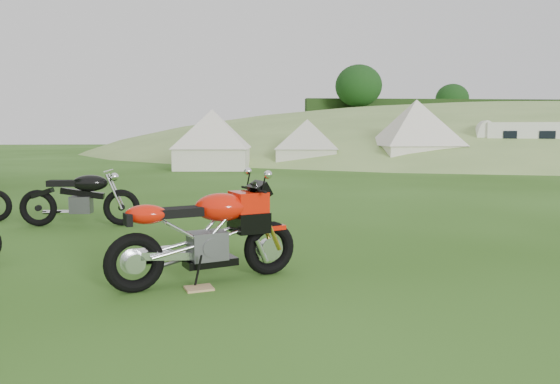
{
  "coord_description": "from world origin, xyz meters",
  "views": [
    {
      "loc": [
        -0.4,
        -5.82,
        1.68
      ],
      "look_at": [
        0.17,
        0.4,
        0.97
      ],
      "focal_mm": 35.0,
      "sensor_mm": 36.0,
      "label": 1
    }
  ],
  "objects_px": {
    "sport_motorcycle": "(205,227)",
    "plywood_board": "(199,288)",
    "tent_right": "(416,135)",
    "tent_mid": "(307,141)",
    "caravan": "(526,144)",
    "vintage_moto_b": "(80,196)",
    "tent_left": "(213,139)"
  },
  "relations": [
    {
      "from": "vintage_moto_b",
      "to": "tent_mid",
      "type": "bearing_deg",
      "value": 71.03
    },
    {
      "from": "sport_motorcycle",
      "to": "tent_left",
      "type": "relative_size",
      "value": 0.7
    },
    {
      "from": "caravan",
      "to": "vintage_moto_b",
      "type": "bearing_deg",
      "value": -120.06
    },
    {
      "from": "tent_left",
      "to": "caravan",
      "type": "bearing_deg",
      "value": 4.84
    },
    {
      "from": "tent_mid",
      "to": "caravan",
      "type": "height_order",
      "value": "tent_mid"
    },
    {
      "from": "tent_left",
      "to": "sport_motorcycle",
      "type": "bearing_deg",
      "value": -83.05
    },
    {
      "from": "vintage_moto_b",
      "to": "tent_mid",
      "type": "distance_m",
      "value": 16.87
    },
    {
      "from": "plywood_board",
      "to": "tent_right",
      "type": "xyz_separation_m",
      "value": [
        8.69,
        18.31,
        1.42
      ]
    },
    {
      "from": "vintage_moto_b",
      "to": "caravan",
      "type": "relative_size",
      "value": 0.45
    },
    {
      "from": "sport_motorcycle",
      "to": "vintage_moto_b",
      "type": "height_order",
      "value": "sport_motorcycle"
    },
    {
      "from": "tent_right",
      "to": "plywood_board",
      "type": "bearing_deg",
      "value": -116.09
    },
    {
      "from": "sport_motorcycle",
      "to": "plywood_board",
      "type": "distance_m",
      "value": 0.67
    },
    {
      "from": "tent_mid",
      "to": "caravan",
      "type": "bearing_deg",
      "value": -0.21
    },
    {
      "from": "tent_mid",
      "to": "caravan",
      "type": "xyz_separation_m",
      "value": [
        9.74,
        -1.78,
        -0.14
      ]
    },
    {
      "from": "vintage_moto_b",
      "to": "tent_right",
      "type": "height_order",
      "value": "tent_right"
    },
    {
      "from": "vintage_moto_b",
      "to": "caravan",
      "type": "bearing_deg",
      "value": 43.74
    },
    {
      "from": "plywood_board",
      "to": "caravan",
      "type": "distance_m",
      "value": 22.58
    },
    {
      "from": "tent_right",
      "to": "caravan",
      "type": "height_order",
      "value": "tent_right"
    },
    {
      "from": "sport_motorcycle",
      "to": "tent_right",
      "type": "height_order",
      "value": "tent_right"
    },
    {
      "from": "caravan",
      "to": "tent_right",
      "type": "bearing_deg",
      "value": -165.49
    },
    {
      "from": "vintage_moto_b",
      "to": "caravan",
      "type": "xyz_separation_m",
      "value": [
        15.98,
        13.88,
        0.51
      ]
    },
    {
      "from": "sport_motorcycle",
      "to": "caravan",
      "type": "bearing_deg",
      "value": 30.12
    },
    {
      "from": "plywood_board",
      "to": "tent_mid",
      "type": "xyz_separation_m",
      "value": [
        3.96,
        19.7,
        1.16
      ]
    },
    {
      "from": "sport_motorcycle",
      "to": "vintage_moto_b",
      "type": "distance_m",
      "value": 4.46
    },
    {
      "from": "plywood_board",
      "to": "vintage_moto_b",
      "type": "relative_size",
      "value": 0.14
    },
    {
      "from": "sport_motorcycle",
      "to": "tent_mid",
      "type": "bearing_deg",
      "value": 56.45
    },
    {
      "from": "sport_motorcycle",
      "to": "plywood_board",
      "type": "bearing_deg",
      "value": -126.87
    },
    {
      "from": "sport_motorcycle",
      "to": "vintage_moto_b",
      "type": "bearing_deg",
      "value": 99.55
    },
    {
      "from": "vintage_moto_b",
      "to": "tent_mid",
      "type": "relative_size",
      "value": 0.74
    },
    {
      "from": "plywood_board",
      "to": "caravan",
      "type": "height_order",
      "value": "caravan"
    },
    {
      "from": "plywood_board",
      "to": "tent_mid",
      "type": "relative_size",
      "value": 0.11
    },
    {
      "from": "vintage_moto_b",
      "to": "tent_mid",
      "type": "height_order",
      "value": "tent_mid"
    }
  ]
}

